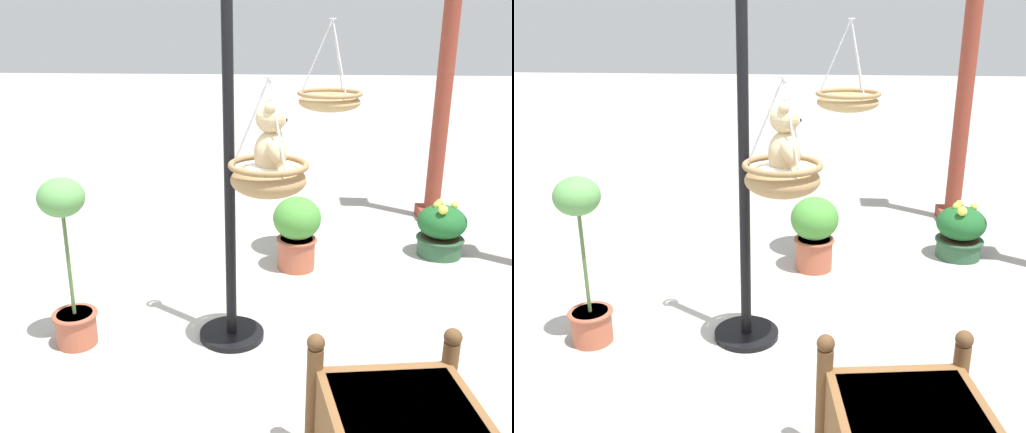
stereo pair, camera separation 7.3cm
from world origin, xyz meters
TOP-DOWN VIEW (x-y plane):
  - ground_plane at (0.00, 0.00)m, footprint 40.00×40.00m
  - display_pole_central at (-0.20, -0.13)m, footprint 0.44×0.44m
  - hanging_basket_with_teddy at (-0.05, 0.12)m, footprint 0.48×0.48m
  - teddy_bear at (-0.05, 0.14)m, footprint 0.31×0.28m
  - hanging_basket_left_high at (-1.61, 0.56)m, footprint 0.54×0.54m
  - greenhouse_pillar_far_back at (-2.82, 1.79)m, footprint 0.32×0.32m
  - potted_plant_fern_front at (-1.76, 1.63)m, footprint 0.44×0.44m
  - potted_plant_flowering_red at (-1.37, 0.31)m, footprint 0.41×0.41m
  - potted_plant_bushy_green at (-0.04, -1.16)m, footprint 0.30×0.30m

SIDE VIEW (x-z plane):
  - ground_plane at x=0.00m, z-range 0.00..0.00m
  - potted_plant_fern_front at x=-1.76m, z-range -0.02..0.51m
  - potted_plant_flowering_red at x=-1.37m, z-range 0.03..0.68m
  - potted_plant_bushy_green at x=-0.04m, z-range 0.01..1.16m
  - display_pole_central at x=-0.20m, z-range -0.45..1.90m
  - hanging_basket_with_teddy at x=-0.05m, z-range 0.83..1.53m
  - teddy_bear at x=-0.05m, z-range 1.15..1.60m
  - greenhouse_pillar_far_back at x=-2.82m, z-range -0.05..2.82m
  - hanging_basket_left_high at x=-1.61m, z-range 1.06..1.80m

